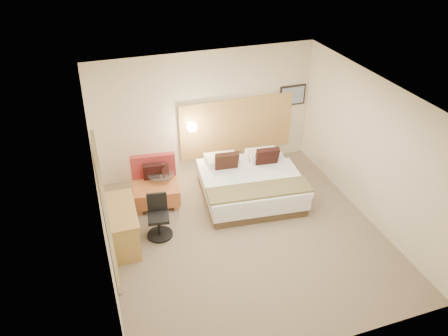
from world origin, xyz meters
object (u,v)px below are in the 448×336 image
object	(u,v)px
lounge_chair	(155,186)
side_table	(162,185)
desk	(122,216)
desk_chair	(159,220)
bed	(250,183)

from	to	relation	value
lounge_chair	side_table	xyz separation A→B (m)	(0.14, 0.06, -0.04)
desk	desk_chair	distance (m)	0.67
lounge_chair	desk_chair	bearing A→B (deg)	-97.89
bed	lounge_chair	world-z (taller)	bed
side_table	desk_chair	world-z (taller)	desk_chair
bed	desk_chair	size ratio (longest dim) A/B	2.59
lounge_chair	side_table	distance (m)	0.16
side_table	lounge_chair	bearing A→B (deg)	-157.93
desk	desk_chair	bearing A→B (deg)	2.04
lounge_chair	side_table	bearing A→B (deg)	22.07
bed	side_table	world-z (taller)	bed
desk_chair	bed	bearing A→B (deg)	17.13
lounge_chair	desk	xyz separation A→B (m)	(-0.77, -1.07, 0.21)
bed	desk_chair	bearing A→B (deg)	-162.87
lounge_chair	desk	size ratio (longest dim) A/B	0.81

